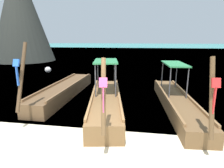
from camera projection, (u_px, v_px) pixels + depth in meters
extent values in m
plane|color=beige|center=(94.00, 150.00, 5.16)|extent=(120.00, 120.00, 0.00)
plane|color=teal|center=(139.00, 48.00, 63.88)|extent=(120.00, 120.00, 0.00)
cube|color=brown|center=(65.00, 91.00, 9.89)|extent=(1.11, 6.25, 0.60)
cube|color=brown|center=(55.00, 84.00, 9.89)|extent=(0.12, 5.74, 0.10)
cube|color=brown|center=(73.00, 85.00, 9.73)|extent=(0.12, 5.74, 0.10)
cylinder|color=brown|center=(21.00, 77.00, 6.31)|extent=(0.13, 0.94, 2.29)
cube|color=blue|center=(16.00, 63.00, 6.02)|extent=(0.20, 0.14, 0.25)
cube|color=blue|center=(17.00, 76.00, 6.10)|extent=(0.03, 0.08, 0.63)
cube|color=brown|center=(106.00, 103.00, 7.97)|extent=(2.14, 5.79, 0.63)
cube|color=#996C3F|center=(93.00, 95.00, 7.88)|extent=(0.98, 5.16, 0.10)
cube|color=#996C3F|center=(119.00, 95.00, 7.90)|extent=(0.98, 5.16, 0.10)
cylinder|color=brown|center=(103.00, 96.00, 4.75)|extent=(0.25, 0.77, 1.90)
cube|color=#F24C8C|center=(103.00, 83.00, 4.53)|extent=(0.22, 0.17, 0.25)
cube|color=#F24C8C|center=(103.00, 102.00, 4.63)|extent=(0.04, 0.08, 0.74)
cylinder|color=#4C4C51|center=(95.00, 81.00, 7.60)|extent=(0.06, 0.06, 1.36)
cylinder|color=#4C4C51|center=(116.00, 81.00, 7.61)|extent=(0.06, 0.06, 1.36)
cylinder|color=#4C4C51|center=(98.00, 73.00, 9.25)|extent=(0.06, 0.06, 1.36)
cylinder|color=#4C4C51|center=(115.00, 73.00, 9.26)|extent=(0.06, 0.06, 1.36)
cube|color=#2D844C|center=(106.00, 61.00, 8.26)|extent=(1.32, 2.05, 0.06)
cube|color=brown|center=(176.00, 103.00, 8.15)|extent=(1.46, 6.40, 0.53)
cube|color=brown|center=(165.00, 96.00, 8.11)|extent=(0.48, 5.83, 0.10)
cube|color=brown|center=(188.00, 96.00, 8.03)|extent=(0.48, 5.83, 0.10)
cylinder|color=brown|center=(212.00, 98.00, 4.67)|extent=(0.16, 0.63, 2.05)
cube|color=red|center=(216.00, 83.00, 4.48)|extent=(0.21, 0.13, 0.25)
cube|color=red|center=(214.00, 101.00, 4.56)|extent=(0.04, 0.08, 0.65)
cylinder|color=#4C4C51|center=(170.00, 83.00, 7.81)|extent=(0.05, 0.05, 1.31)
cylinder|color=#4C4C51|center=(188.00, 83.00, 7.75)|extent=(0.05, 0.05, 1.31)
cylinder|color=#4C4C51|center=(162.00, 75.00, 9.65)|extent=(0.05, 0.05, 1.31)
cylinder|color=#4C4C51|center=(176.00, 75.00, 9.59)|extent=(0.05, 0.05, 1.31)
cube|color=#2D844C|center=(175.00, 64.00, 8.54)|extent=(1.01, 2.16, 0.06)
cone|color=#2D302B|center=(20.00, 11.00, 24.53)|extent=(8.14, 8.14, 13.08)
cone|color=#32352F|center=(7.00, 38.00, 26.58)|extent=(2.87, 2.87, 6.18)
sphere|color=white|center=(48.00, 70.00, 16.75)|extent=(0.53, 0.53, 0.53)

